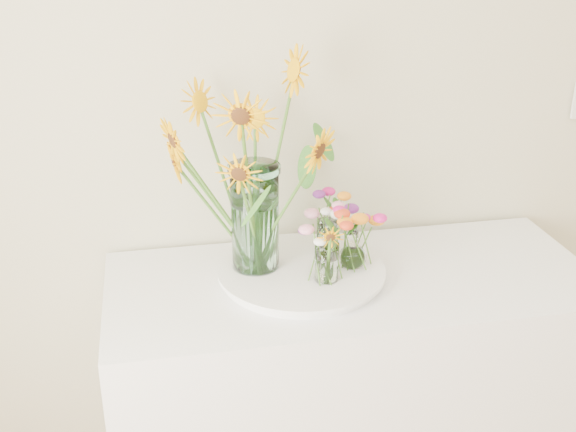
{
  "coord_description": "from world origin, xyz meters",
  "views": [
    {
      "loc": [
        -0.78,
        0.18,
        1.88
      ],
      "look_at": [
        -0.43,
        1.95,
        1.1
      ],
      "focal_mm": 45.0,
      "sensor_mm": 36.0,
      "label": 1
    }
  ],
  "objects_px": {
    "small_vase_a": "(327,263)",
    "small_vase_c": "(327,237)",
    "small_vase_b": "(353,249)",
    "mason_jar": "(255,217)",
    "counter": "(348,405)",
    "tray": "(302,274)"
  },
  "relations": [
    {
      "from": "mason_jar",
      "to": "small_vase_a",
      "type": "xyz_separation_m",
      "value": [
        0.18,
        -0.12,
        -0.1
      ]
    },
    {
      "from": "tray",
      "to": "mason_jar",
      "type": "bearing_deg",
      "value": 160.86
    },
    {
      "from": "mason_jar",
      "to": "tray",
      "type": "bearing_deg",
      "value": -19.14
    },
    {
      "from": "tray",
      "to": "mason_jar",
      "type": "relative_size",
      "value": 1.45
    },
    {
      "from": "tray",
      "to": "small_vase_c",
      "type": "height_order",
      "value": "small_vase_c"
    },
    {
      "from": "tray",
      "to": "counter",
      "type": "bearing_deg",
      "value": -9.99
    },
    {
      "from": "tray",
      "to": "small_vase_a",
      "type": "bearing_deg",
      "value": -55.02
    },
    {
      "from": "small_vase_a",
      "to": "small_vase_c",
      "type": "xyz_separation_m",
      "value": [
        0.04,
        0.16,
        -0.0
      ]
    },
    {
      "from": "counter",
      "to": "tray",
      "type": "height_order",
      "value": "tray"
    },
    {
      "from": "small_vase_c",
      "to": "counter",
      "type": "bearing_deg",
      "value": -66.12
    },
    {
      "from": "counter",
      "to": "small_vase_a",
      "type": "distance_m",
      "value": 0.54
    },
    {
      "from": "counter",
      "to": "tray",
      "type": "relative_size",
      "value": 3.08
    },
    {
      "from": "small_vase_c",
      "to": "small_vase_b",
      "type": "bearing_deg",
      "value": -63.02
    },
    {
      "from": "small_vase_a",
      "to": "small_vase_c",
      "type": "bearing_deg",
      "value": 75.43
    },
    {
      "from": "small_vase_b",
      "to": "small_vase_c",
      "type": "height_order",
      "value": "small_vase_b"
    },
    {
      "from": "tray",
      "to": "small_vase_c",
      "type": "xyz_separation_m",
      "value": [
        0.1,
        0.09,
        0.07
      ]
    },
    {
      "from": "counter",
      "to": "small_vase_c",
      "type": "xyz_separation_m",
      "value": [
        -0.05,
        0.11,
        0.53
      ]
    },
    {
      "from": "small_vase_a",
      "to": "small_vase_c",
      "type": "height_order",
      "value": "small_vase_a"
    },
    {
      "from": "small_vase_b",
      "to": "mason_jar",
      "type": "bearing_deg",
      "value": 168.63
    },
    {
      "from": "small_vase_a",
      "to": "small_vase_c",
      "type": "relative_size",
      "value": 1.06
    },
    {
      "from": "small_vase_a",
      "to": "small_vase_b",
      "type": "distance_m",
      "value": 0.11
    },
    {
      "from": "counter",
      "to": "mason_jar",
      "type": "distance_m",
      "value": 0.69
    }
  ]
}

